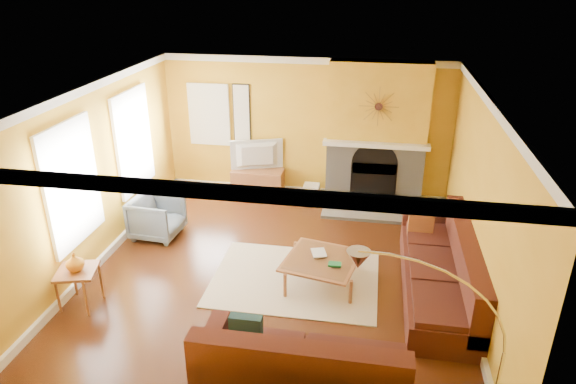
% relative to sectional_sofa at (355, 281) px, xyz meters
% --- Properties ---
extents(floor, '(5.50, 6.00, 0.02)m').
position_rel_sectional_sofa_xyz_m(floor, '(-1.18, 0.70, -0.46)').
color(floor, '#592B12').
rests_on(floor, ground).
extents(ceiling, '(5.50, 6.00, 0.02)m').
position_rel_sectional_sofa_xyz_m(ceiling, '(-1.18, 0.70, 2.26)').
color(ceiling, white).
rests_on(ceiling, ground).
extents(wall_back, '(5.50, 0.02, 2.70)m').
position_rel_sectional_sofa_xyz_m(wall_back, '(-1.18, 3.71, 0.90)').
color(wall_back, gold).
rests_on(wall_back, ground).
extents(wall_front, '(5.50, 0.02, 2.70)m').
position_rel_sectional_sofa_xyz_m(wall_front, '(-1.18, -2.31, 0.90)').
color(wall_front, gold).
rests_on(wall_front, ground).
extents(wall_left, '(0.02, 6.00, 2.70)m').
position_rel_sectional_sofa_xyz_m(wall_left, '(-3.94, 0.70, 0.90)').
color(wall_left, gold).
rests_on(wall_left, ground).
extents(wall_right, '(0.02, 6.00, 2.70)m').
position_rel_sectional_sofa_xyz_m(wall_right, '(1.58, 0.70, 0.90)').
color(wall_right, gold).
rests_on(wall_right, ground).
extents(baseboard, '(5.50, 6.00, 0.12)m').
position_rel_sectional_sofa_xyz_m(baseboard, '(-1.18, 0.70, -0.39)').
color(baseboard, white).
rests_on(baseboard, floor).
extents(crown_molding, '(5.50, 6.00, 0.12)m').
position_rel_sectional_sofa_xyz_m(crown_molding, '(-1.18, 0.70, 2.19)').
color(crown_molding, white).
rests_on(crown_molding, ceiling).
extents(window_left_near, '(0.06, 1.22, 1.72)m').
position_rel_sectional_sofa_xyz_m(window_left_near, '(-3.90, 2.00, 1.05)').
color(window_left_near, white).
rests_on(window_left_near, wall_left).
extents(window_left_far, '(0.06, 1.22, 1.72)m').
position_rel_sectional_sofa_xyz_m(window_left_far, '(-3.90, 0.10, 1.05)').
color(window_left_far, white).
rests_on(window_left_far, wall_left).
extents(window_back, '(0.82, 0.06, 1.22)m').
position_rel_sectional_sofa_xyz_m(window_back, '(-3.08, 3.66, 1.10)').
color(window_back, white).
rests_on(window_back, wall_back).
extents(wall_art, '(0.34, 0.04, 1.14)m').
position_rel_sectional_sofa_xyz_m(wall_art, '(-2.43, 3.67, 1.15)').
color(wall_art, white).
rests_on(wall_art, wall_back).
extents(fireplace, '(1.80, 0.40, 2.70)m').
position_rel_sectional_sofa_xyz_m(fireplace, '(0.17, 3.50, 0.90)').
color(fireplace, gray).
rests_on(fireplace, floor).
extents(mantel, '(1.92, 0.22, 0.08)m').
position_rel_sectional_sofa_xyz_m(mantel, '(0.17, 3.26, 0.80)').
color(mantel, white).
rests_on(mantel, fireplace).
extents(hearth, '(1.80, 0.70, 0.06)m').
position_rel_sectional_sofa_xyz_m(hearth, '(0.17, 2.95, -0.42)').
color(hearth, gray).
rests_on(hearth, floor).
extents(sunburst, '(0.70, 0.04, 0.70)m').
position_rel_sectional_sofa_xyz_m(sunburst, '(0.17, 3.27, 1.50)').
color(sunburst, olive).
rests_on(sunburst, fireplace).
extents(rug, '(2.40, 1.80, 0.02)m').
position_rel_sectional_sofa_xyz_m(rug, '(-0.88, 0.57, -0.44)').
color(rug, beige).
rests_on(rug, floor).
extents(sectional_sofa, '(3.13, 4.00, 0.90)m').
position_rel_sectional_sofa_xyz_m(sectional_sofa, '(0.00, 0.00, 0.00)').
color(sectional_sofa, '#4F2119').
rests_on(sectional_sofa, floor).
extents(coffee_table, '(1.18, 1.18, 0.40)m').
position_rel_sectional_sofa_xyz_m(coffee_table, '(-0.50, 0.57, -0.25)').
color(coffee_table, white).
rests_on(coffee_table, floor).
extents(media_console, '(1.00, 0.45, 0.55)m').
position_rel_sectional_sofa_xyz_m(media_console, '(-2.08, 3.40, -0.17)').
color(media_console, '#9C5F38').
rests_on(media_console, floor).
extents(tv, '(1.01, 0.46, 0.59)m').
position_rel_sectional_sofa_xyz_m(tv, '(-2.08, 3.40, 0.39)').
color(tv, black).
rests_on(tv, media_console).
extents(subwoofer, '(0.30, 0.30, 0.30)m').
position_rel_sectional_sofa_xyz_m(subwoofer, '(-1.01, 3.43, -0.30)').
color(subwoofer, white).
rests_on(subwoofer, floor).
extents(armchair, '(0.83, 0.81, 0.71)m').
position_rel_sectional_sofa_xyz_m(armchair, '(-3.38, 1.50, -0.10)').
color(armchair, slate).
rests_on(armchair, floor).
extents(side_table, '(0.61, 0.61, 0.55)m').
position_rel_sectional_sofa_xyz_m(side_table, '(-3.63, -0.52, -0.17)').
color(side_table, '#9C5F38').
rests_on(side_table, floor).
extents(vase, '(0.31, 0.31, 0.25)m').
position_rel_sectional_sofa_xyz_m(vase, '(-3.63, -0.52, 0.22)').
color(vase, orange).
rests_on(vase, side_table).
extents(book, '(0.27, 0.32, 0.03)m').
position_rel_sectional_sofa_xyz_m(book, '(-0.65, 0.67, -0.04)').
color(book, white).
rests_on(book, coffee_table).
extents(arc_lamp, '(1.35, 0.36, 2.12)m').
position_rel_sectional_sofa_xyz_m(arc_lamp, '(0.73, -2.10, 0.61)').
color(arc_lamp, silver).
rests_on(arc_lamp, floor).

